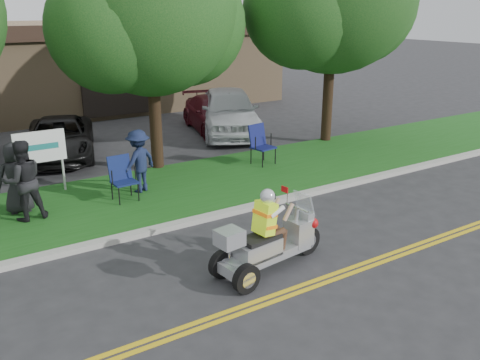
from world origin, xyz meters
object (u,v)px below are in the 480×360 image
parked_car_mid (60,138)px  parked_car_far_right (229,111)px  parked_car_right (216,114)px  lawn_chair_b (260,142)px  lawn_chair_a (122,175)px  trike_scooter (268,243)px  spectator_adult_mid (23,181)px

parked_car_mid → parked_car_far_right: bearing=14.7°
parked_car_mid → parked_car_right: 6.13m
lawn_chair_b → parked_car_right: (1.18, 4.76, -0.10)m
lawn_chair_a → parked_car_far_right: bearing=36.0°
trike_scooter → parked_car_mid: bearing=90.4°
parked_car_right → parked_car_far_right: parked_car_far_right is taller
lawn_chair_a → parked_car_right: size_ratio=0.24×
parked_car_mid → lawn_chair_a: bearing=-70.4°
lawn_chair_a → parked_car_right: 8.00m
spectator_adult_mid → parked_car_far_right: 9.71m
lawn_chair_b → parked_car_far_right: size_ratio=0.23×
parked_car_right → parked_car_far_right: size_ratio=0.89×
lawn_chair_b → spectator_adult_mid: size_ratio=0.65×
trike_scooter → parked_car_right: bearing=57.7°
trike_scooter → spectator_adult_mid: (-3.33, 4.71, 0.45)m
lawn_chair_b → parked_car_far_right: parked_car_far_right is taller
lawn_chair_b → spectator_adult_mid: bearing=176.6°
parked_car_right → parked_car_mid: bearing=-163.2°
lawn_chair_b → trike_scooter: bearing=-133.1°
spectator_adult_mid → parked_car_right: bearing=-148.5°
trike_scooter → lawn_chair_b: bearing=49.5°
parked_car_mid → parked_car_far_right: (6.34, -0.17, 0.26)m
spectator_adult_mid → lawn_chair_b: bearing=-176.4°
spectator_adult_mid → parked_car_mid: 5.53m
parked_car_far_right → spectator_adult_mid: bearing=-124.5°
lawn_chair_a → lawn_chair_b: (4.65, 0.72, 0.06)m
lawn_chair_b → spectator_adult_mid: 6.99m
trike_scooter → lawn_chair_a: trike_scooter is taller
lawn_chair_a → spectator_adult_mid: spectator_adult_mid is taller
parked_car_mid → lawn_chair_b: bearing=-25.0°
parked_car_right → parked_car_far_right: (0.22, -0.59, 0.21)m
spectator_adult_mid → parked_car_far_right: spectator_adult_mid is taller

